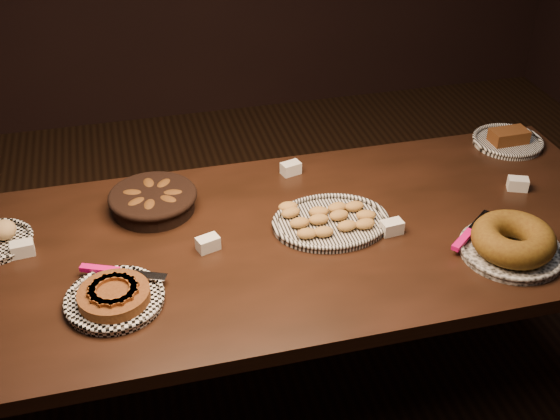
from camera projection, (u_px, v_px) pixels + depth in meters
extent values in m
plane|color=black|center=(283.00, 393.00, 2.70)|extent=(5.00, 5.00, 0.00)
cube|color=black|center=(283.00, 242.00, 2.29)|extent=(2.40, 1.00, 0.05)
cylinder|color=black|center=(503.00, 224.00, 3.03)|extent=(0.08, 0.08, 0.70)
torus|color=white|center=(114.00, 298.00, 2.00)|extent=(0.29, 0.29, 0.02)
cylinder|color=#45220D|center=(114.00, 295.00, 1.99)|extent=(0.22, 0.22, 0.03)
cube|color=#53260E|center=(133.00, 285.00, 2.00)|extent=(0.03, 0.07, 0.01)
cube|color=#53260E|center=(129.00, 280.00, 2.02)|extent=(0.05, 0.07, 0.01)
cube|color=#53260E|center=(123.00, 278.00, 2.03)|extent=(0.07, 0.06, 0.01)
cube|color=#53260E|center=(115.00, 277.00, 2.03)|extent=(0.07, 0.03, 0.01)
cube|color=#53260E|center=(106.00, 279.00, 2.02)|extent=(0.07, 0.04, 0.01)
cube|color=#53260E|center=(98.00, 283.00, 2.01)|extent=(0.06, 0.06, 0.01)
cube|color=#53260E|center=(94.00, 288.00, 1.99)|extent=(0.04, 0.07, 0.01)
cube|color=#53260E|center=(93.00, 294.00, 1.97)|extent=(0.03, 0.07, 0.01)
cube|color=#53260E|center=(96.00, 299.00, 1.95)|extent=(0.05, 0.07, 0.01)
cube|color=#53260E|center=(102.00, 302.00, 1.94)|extent=(0.07, 0.06, 0.01)
cube|color=#53260E|center=(111.00, 303.00, 1.94)|extent=(0.07, 0.03, 0.01)
cube|color=#53260E|center=(120.00, 301.00, 1.94)|extent=(0.07, 0.04, 0.01)
cube|color=#53260E|center=(128.00, 296.00, 1.96)|extent=(0.06, 0.06, 0.01)
cube|color=#53260E|center=(132.00, 291.00, 1.98)|extent=(0.04, 0.07, 0.01)
cube|color=#E50B76|center=(100.00, 269.00, 2.09)|extent=(0.12, 0.07, 0.02)
cube|color=silver|center=(142.00, 275.00, 2.07)|extent=(0.15, 0.09, 0.00)
torus|color=black|center=(331.00, 220.00, 2.32)|extent=(0.32, 0.32, 0.02)
ellipsoid|color=olive|center=(307.00, 233.00, 2.24)|extent=(0.07, 0.05, 0.03)
ellipsoid|color=olive|center=(323.00, 232.00, 2.25)|extent=(0.07, 0.05, 0.03)
ellipsoid|color=olive|center=(347.00, 226.00, 2.28)|extent=(0.07, 0.05, 0.03)
ellipsoid|color=olive|center=(365.00, 224.00, 2.29)|extent=(0.07, 0.05, 0.03)
ellipsoid|color=olive|center=(299.00, 223.00, 2.29)|extent=(0.07, 0.05, 0.03)
ellipsoid|color=olive|center=(319.00, 219.00, 2.31)|extent=(0.07, 0.05, 0.03)
ellipsoid|color=olive|center=(339.00, 215.00, 2.33)|extent=(0.07, 0.05, 0.03)
ellipsoid|color=olive|center=(366.00, 215.00, 2.33)|extent=(0.07, 0.06, 0.03)
ellipsoid|color=olive|center=(291.00, 213.00, 2.34)|extent=(0.08, 0.06, 0.03)
ellipsoid|color=olive|center=(319.00, 212.00, 2.35)|extent=(0.07, 0.05, 0.03)
ellipsoid|color=olive|center=(337.00, 207.00, 2.37)|extent=(0.07, 0.05, 0.03)
ellipsoid|color=olive|center=(354.00, 206.00, 2.37)|extent=(0.07, 0.05, 0.03)
ellipsoid|color=olive|center=(288.00, 207.00, 2.37)|extent=(0.07, 0.05, 0.03)
torus|color=black|center=(511.00, 248.00, 2.19)|extent=(0.33, 0.33, 0.02)
torus|color=brown|center=(513.00, 239.00, 2.17)|extent=(0.29, 0.29, 0.09)
cube|color=#E50B76|center=(463.00, 240.00, 2.21)|extent=(0.11, 0.09, 0.02)
cube|color=silver|center=(479.00, 222.00, 2.30)|extent=(0.14, 0.12, 0.00)
cylinder|color=black|center=(153.00, 201.00, 2.39)|extent=(0.33, 0.33, 0.07)
torus|color=black|center=(153.00, 196.00, 2.37)|extent=(0.30, 0.30, 0.02)
ellipsoid|color=black|center=(173.00, 196.00, 2.38)|extent=(0.10, 0.07, 0.04)
ellipsoid|color=black|center=(164.00, 187.00, 2.43)|extent=(0.10, 0.10, 0.04)
ellipsoid|color=black|center=(149.00, 186.00, 2.43)|extent=(0.06, 0.09, 0.04)
ellipsoid|color=black|center=(133.00, 196.00, 2.38)|extent=(0.10, 0.08, 0.04)
ellipsoid|color=black|center=(137.00, 205.00, 2.33)|extent=(0.10, 0.09, 0.04)
ellipsoid|color=black|center=(150.00, 208.00, 2.32)|extent=(0.07, 0.10, 0.04)
ellipsoid|color=black|center=(169.00, 202.00, 2.35)|extent=(0.10, 0.10, 0.04)
ellipsoid|color=olive|center=(4.00, 230.00, 2.23)|extent=(0.08, 0.08, 0.06)
torus|color=black|center=(508.00, 140.00, 2.78)|extent=(0.28, 0.28, 0.02)
cube|color=#45220D|center=(509.00, 136.00, 2.77)|extent=(0.15, 0.09, 0.05)
cube|color=white|center=(208.00, 243.00, 2.21)|extent=(0.08, 0.06, 0.04)
cube|color=white|center=(291.00, 168.00, 2.59)|extent=(0.08, 0.06, 0.04)
cube|color=white|center=(392.00, 227.00, 2.28)|extent=(0.07, 0.05, 0.04)
cube|color=white|center=(23.00, 249.00, 2.19)|extent=(0.07, 0.05, 0.04)
cube|color=white|center=(518.00, 184.00, 2.50)|extent=(0.08, 0.07, 0.04)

